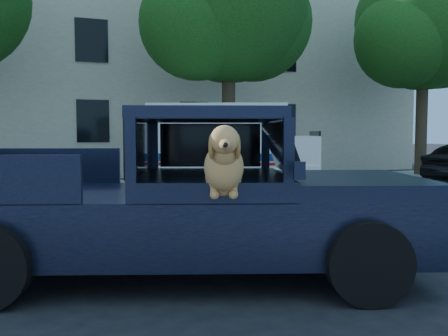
{
  "coord_description": "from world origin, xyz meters",
  "views": [
    {
      "loc": [
        -0.89,
        -5.94,
        1.74
      ],
      "look_at": [
        1.1,
        -0.56,
        1.34
      ],
      "focal_mm": 40.0,
      "sensor_mm": 36.0,
      "label": 1
    }
  ],
  "objects": [
    {
      "name": "ground",
      "position": [
        0.0,
        0.0,
        0.0
      ],
      "size": [
        120.0,
        120.0,
        0.0
      ],
      "primitive_type": "plane",
      "color": "black",
      "rests_on": "ground"
    },
    {
      "name": "far_sidewalk",
      "position": [
        0.0,
        9.2,
        0.07
      ],
      "size": [
        60.0,
        4.0,
        0.15
      ],
      "primitive_type": "cube",
      "color": "gray",
      "rests_on": "ground"
    },
    {
      "name": "lane_stripes",
      "position": [
        2.0,
        3.4,
        0.01
      ],
      "size": [
        21.6,
        0.14,
        0.01
      ],
      "primitive_type": null,
      "color": "silver",
      "rests_on": "ground"
    },
    {
      "name": "street_tree_mid",
      "position": [
        5.03,
        9.62,
        5.71
      ],
      "size": [
        6.0,
        5.2,
        8.6
      ],
      "color": "#332619",
      "rests_on": "ground"
    },
    {
      "name": "street_tree_right",
      "position": [
        13.03,
        9.62,
        5.71
      ],
      "size": [
        6.0,
        5.2,
        8.6
      ],
      "color": "#332619",
      "rests_on": "ground"
    },
    {
      "name": "building_main",
      "position": [
        3.0,
        16.5,
        4.5
      ],
      "size": [
        26.0,
        6.0,
        9.0
      ],
      "primitive_type": "cube",
      "color": "beige",
      "rests_on": "ground"
    },
    {
      "name": "pickup_truck",
      "position": [
        0.65,
        -0.15,
        0.68
      ],
      "size": [
        6.03,
        3.85,
        2.02
      ],
      "rotation": [
        0.0,
        0.0,
        -0.32
      ],
      "color": "black",
      "rests_on": "ground"
    },
    {
      "name": "mail_truck",
      "position": [
        4.16,
        7.33,
        1.11
      ],
      "size": [
        5.1,
        3.74,
        2.54
      ],
      "rotation": [
        0.0,
        0.0,
        -0.39
      ],
      "color": "silver",
      "rests_on": "ground"
    }
  ]
}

